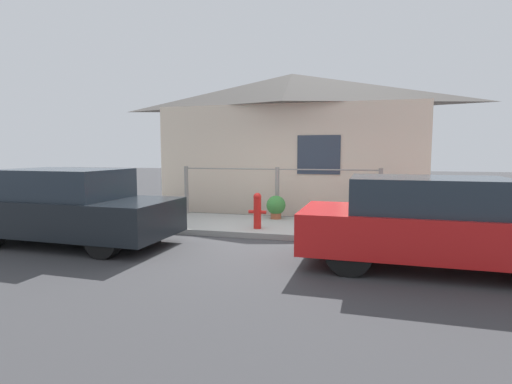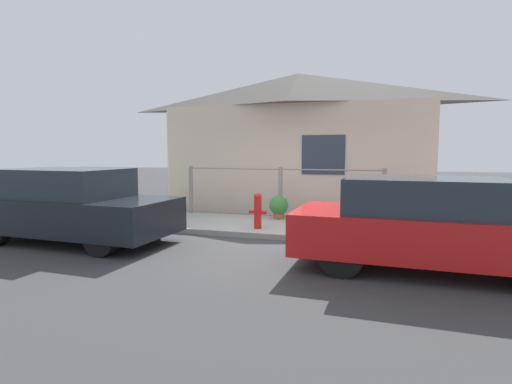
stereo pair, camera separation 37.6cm
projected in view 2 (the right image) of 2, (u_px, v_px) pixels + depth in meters
ground_plane at (256, 239)px, 7.87m from camera, size 60.00×60.00×0.00m
sidewalk at (270, 226)px, 8.88m from camera, size 24.00×2.15×0.12m
house at (297, 100)px, 11.20m from camera, size 7.57×2.23×3.92m
fence at (280, 190)px, 9.68m from camera, size 4.90×0.10×1.22m
car_left at (73, 206)px, 7.56m from camera, size 3.88×1.78×1.40m
car_right at (431, 225)px, 5.69m from camera, size 3.98×1.72×1.35m
fire_hydrant at (258, 210)px, 8.29m from camera, size 0.37×0.17×0.75m
potted_plant_near_hydrant at (279, 206)px, 9.49m from camera, size 0.46×0.46×0.56m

